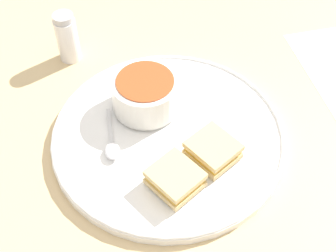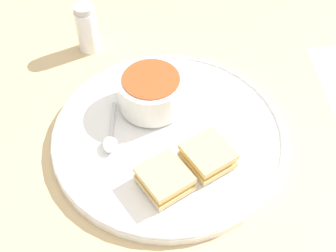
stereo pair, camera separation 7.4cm
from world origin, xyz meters
name	(u,v)px [view 1 (the left image)]	position (x,y,z in m)	size (l,w,h in m)	color
ground_plane	(168,139)	(0.00, 0.00, 0.00)	(2.40, 2.40, 0.00)	#D1B27F
plate	(168,136)	(0.00, 0.00, 0.01)	(0.38, 0.38, 0.02)	white
soup_bowl	(145,94)	(0.00, 0.07, 0.05)	(0.11, 0.11, 0.06)	white
spoon	(112,147)	(-0.09, 0.02, 0.02)	(0.06, 0.11, 0.01)	silver
sandwich_half_near	(175,178)	(-0.04, -0.09, 0.03)	(0.08, 0.08, 0.03)	#DBBC7F
sandwich_half_far	(213,150)	(0.03, -0.08, 0.03)	(0.08, 0.08, 0.03)	#DBBC7F
salt_shaker	(67,37)	(-0.05, 0.27, 0.05)	(0.04, 0.04, 0.10)	silver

